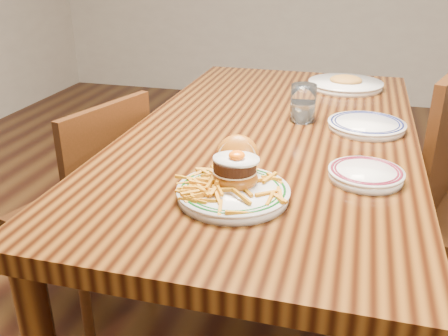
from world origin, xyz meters
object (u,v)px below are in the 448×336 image
(main_plate, at_px, (234,182))
(side_plate, at_px, (366,173))
(table, at_px, (272,156))
(chair_left, at_px, (92,207))

(main_plate, bearing_deg, side_plate, 21.87)
(main_plate, distance_m, side_plate, 0.33)
(table, distance_m, side_plate, 0.42)
(table, xyz_separation_m, main_plate, (-0.01, -0.46, 0.12))
(table, relative_size, side_plate, 8.47)
(table, relative_size, main_plate, 6.05)
(chair_left, bearing_deg, table, 24.69)
(side_plate, bearing_deg, main_plate, -132.82)
(main_plate, height_order, side_plate, main_plate)
(chair_left, xyz_separation_m, side_plate, (0.88, -0.21, 0.33))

